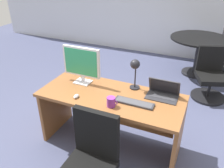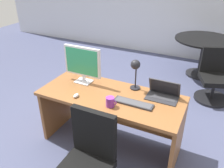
{
  "view_description": "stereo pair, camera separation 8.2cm",
  "coord_description": "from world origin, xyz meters",
  "px_view_note": "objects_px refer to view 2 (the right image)",
  "views": [
    {
      "loc": [
        0.93,
        -2.04,
        2.08
      ],
      "look_at": [
        0.0,
        0.03,
        0.85
      ],
      "focal_mm": 37.03,
      "sensor_mm": 36.0,
      "label": 1
    },
    {
      "loc": [
        1.0,
        -2.01,
        2.08
      ],
      "look_at": [
        0.0,
        0.03,
        0.85
      ],
      "focal_mm": 37.03,
      "sensor_mm": 36.0,
      "label": 2
    }
  ],
  "objects_px": {
    "monitor": "(82,63)",
    "keyboard": "(133,103)",
    "laptop": "(163,92)",
    "meeting_chair_near": "(214,80)",
    "desk_lamp": "(135,68)",
    "mouse": "(76,96)",
    "meeting_table": "(203,48)",
    "coffee_mug": "(110,102)",
    "desk": "(112,108)"
  },
  "relations": [
    {
      "from": "laptop",
      "to": "meeting_table",
      "type": "distance_m",
      "value": 2.39
    },
    {
      "from": "laptop",
      "to": "keyboard",
      "type": "bearing_deg",
      "value": -130.4
    },
    {
      "from": "desk_lamp",
      "to": "meeting_chair_near",
      "type": "distance_m",
      "value": 1.85
    },
    {
      "from": "meeting_table",
      "to": "laptop",
      "type": "bearing_deg",
      "value": -94.3
    },
    {
      "from": "laptop",
      "to": "meeting_chair_near",
      "type": "xyz_separation_m",
      "value": [
        0.48,
        1.53,
        -0.46
      ]
    },
    {
      "from": "desk",
      "to": "meeting_table",
      "type": "bearing_deg",
      "value": 74.16
    },
    {
      "from": "keyboard",
      "to": "meeting_table",
      "type": "xyz_separation_m",
      "value": [
        0.42,
        2.65,
        -0.17
      ]
    },
    {
      "from": "monitor",
      "to": "coffee_mug",
      "type": "bearing_deg",
      "value": -32.25
    },
    {
      "from": "coffee_mug",
      "to": "meeting_chair_near",
      "type": "distance_m",
      "value": 2.22
    },
    {
      "from": "keyboard",
      "to": "mouse",
      "type": "relative_size",
      "value": 5.1
    },
    {
      "from": "meeting_table",
      "to": "meeting_chair_near",
      "type": "bearing_deg",
      "value": -69.95
    },
    {
      "from": "laptop",
      "to": "desk_lamp",
      "type": "xyz_separation_m",
      "value": [
        -0.35,
        0.02,
        0.21
      ]
    },
    {
      "from": "mouse",
      "to": "meeting_chair_near",
      "type": "relative_size",
      "value": 0.1
    },
    {
      "from": "desk",
      "to": "mouse",
      "type": "xyz_separation_m",
      "value": [
        -0.32,
        -0.26,
        0.23
      ]
    },
    {
      "from": "mouse",
      "to": "desk_lamp",
      "type": "bearing_deg",
      "value": 40.81
    },
    {
      "from": "laptop",
      "to": "keyboard",
      "type": "height_order",
      "value": "laptop"
    },
    {
      "from": "coffee_mug",
      "to": "meeting_chair_near",
      "type": "relative_size",
      "value": 0.14
    },
    {
      "from": "mouse",
      "to": "meeting_table",
      "type": "height_order",
      "value": "mouse"
    },
    {
      "from": "meeting_table",
      "to": "mouse",
      "type": "bearing_deg",
      "value": -110.41
    },
    {
      "from": "desk",
      "to": "mouse",
      "type": "relative_size",
      "value": 19.6
    },
    {
      "from": "monitor",
      "to": "keyboard",
      "type": "xyz_separation_m",
      "value": [
        0.74,
        -0.2,
        -0.25
      ]
    },
    {
      "from": "meeting_chair_near",
      "to": "meeting_table",
      "type": "bearing_deg",
      "value": 110.05
    },
    {
      "from": "desk",
      "to": "meeting_table",
      "type": "distance_m",
      "value": 2.64
    },
    {
      "from": "desk",
      "to": "coffee_mug",
      "type": "relative_size",
      "value": 13.81
    },
    {
      "from": "laptop",
      "to": "desk",
      "type": "bearing_deg",
      "value": -162.73
    },
    {
      "from": "meeting_chair_near",
      "to": "laptop",
      "type": "bearing_deg",
      "value": -107.49
    },
    {
      "from": "desk_lamp",
      "to": "meeting_table",
      "type": "distance_m",
      "value": 2.45
    },
    {
      "from": "coffee_mug",
      "to": "meeting_table",
      "type": "distance_m",
      "value": 2.87
    },
    {
      "from": "monitor",
      "to": "desk",
      "type": "bearing_deg",
      "value": -10.65
    },
    {
      "from": "mouse",
      "to": "coffee_mug",
      "type": "xyz_separation_m",
      "value": [
        0.42,
        0.0,
        0.03
      ]
    },
    {
      "from": "desk",
      "to": "meeting_chair_near",
      "type": "height_order",
      "value": "meeting_chair_near"
    },
    {
      "from": "desk",
      "to": "monitor",
      "type": "xyz_separation_m",
      "value": [
        -0.44,
        0.08,
        0.47
      ]
    },
    {
      "from": "mouse",
      "to": "monitor",
      "type": "bearing_deg",
      "value": 108.95
    },
    {
      "from": "coffee_mug",
      "to": "monitor",
      "type": "bearing_deg",
      "value": 147.75
    },
    {
      "from": "keyboard",
      "to": "desk_lamp",
      "type": "relative_size",
      "value": 1.14
    },
    {
      "from": "meeting_table",
      "to": "monitor",
      "type": "bearing_deg",
      "value": -115.31
    },
    {
      "from": "laptop",
      "to": "meeting_table",
      "type": "height_order",
      "value": "laptop"
    },
    {
      "from": "monitor",
      "to": "coffee_mug",
      "type": "height_order",
      "value": "monitor"
    },
    {
      "from": "laptop",
      "to": "mouse",
      "type": "distance_m",
      "value": 0.97
    },
    {
      "from": "monitor",
      "to": "keyboard",
      "type": "distance_m",
      "value": 0.81
    },
    {
      "from": "monitor",
      "to": "coffee_mug",
      "type": "distance_m",
      "value": 0.67
    },
    {
      "from": "desk",
      "to": "mouse",
      "type": "height_order",
      "value": "mouse"
    },
    {
      "from": "monitor",
      "to": "mouse",
      "type": "xyz_separation_m",
      "value": [
        0.12,
        -0.35,
        -0.24
      ]
    },
    {
      "from": "keyboard",
      "to": "coffee_mug",
      "type": "relative_size",
      "value": 3.6
    },
    {
      "from": "laptop",
      "to": "desk_lamp",
      "type": "distance_m",
      "value": 0.4
    },
    {
      "from": "keyboard",
      "to": "meeting_chair_near",
      "type": "height_order",
      "value": "meeting_chair_near"
    },
    {
      "from": "coffee_mug",
      "to": "meeting_chair_near",
      "type": "height_order",
      "value": "meeting_chair_near"
    },
    {
      "from": "meeting_chair_near",
      "to": "mouse",
      "type": "bearing_deg",
      "value": -124.45
    },
    {
      "from": "laptop",
      "to": "desk_lamp",
      "type": "height_order",
      "value": "desk_lamp"
    },
    {
      "from": "desk",
      "to": "coffee_mug",
      "type": "height_order",
      "value": "coffee_mug"
    }
  ]
}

